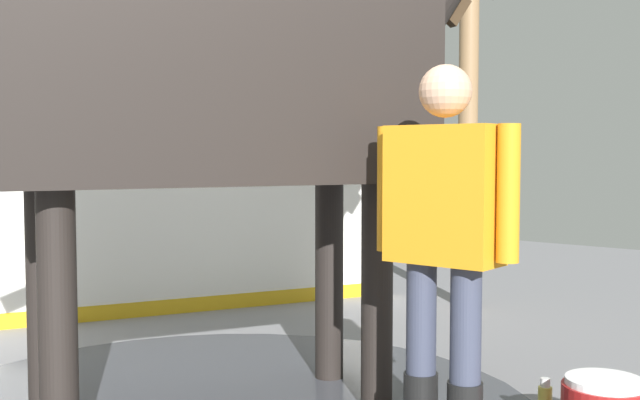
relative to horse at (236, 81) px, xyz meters
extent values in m
cube|color=white|center=(2.20, -0.89, -1.10)|extent=(2.03, 4.28, 1.05)
cube|color=gold|center=(2.20, -0.89, -0.55)|extent=(2.05, 4.29, 0.06)
cube|color=gold|center=(2.20, -0.89, -1.57)|extent=(2.04, 4.28, 0.12)
cylinder|color=olive|center=(0.37, -3.01, -0.32)|extent=(0.16, 0.16, 2.62)
cube|color=black|center=(0.05, 0.11, 0.00)|extent=(1.74, 2.24, 0.99)
cylinder|color=black|center=(-0.03, -0.70, -1.06)|extent=(0.16, 0.16, 1.13)
cylinder|color=black|center=(-0.52, -0.47, -1.06)|extent=(0.16, 0.16, 1.13)
cylinder|color=black|center=(0.62, 0.69, -1.06)|extent=(0.16, 0.16, 1.13)
cylinder|color=black|center=(0.13, 0.92, -1.06)|extent=(0.16, 0.16, 1.13)
cylinder|color=#383D51|center=(-1.20, -0.15, -1.06)|extent=(0.13, 0.13, 0.49)
cylinder|color=#383D51|center=(-0.98, -0.15, -1.06)|extent=(0.13, 0.13, 0.49)
cube|color=orange|center=(-1.09, -0.15, -0.53)|extent=(0.48, 0.22, 0.58)
cylinder|color=orange|center=(-1.38, -0.15, -0.51)|extent=(0.09, 0.09, 0.55)
cylinder|color=orange|center=(-0.80, -0.15, -0.51)|extent=(0.09, 0.09, 0.55)
sphere|color=tan|center=(-1.09, -0.15, -0.10)|extent=(0.22, 0.22, 0.22)
cylinder|color=white|center=(-1.61, -0.62, -1.33)|extent=(0.33, 0.33, 0.03)
cylinder|color=white|center=(-1.30, -0.73, -1.42)|extent=(0.05, 0.05, 0.04)
camera|label=1|loc=(-2.74, 2.67, -0.35)|focal=43.33mm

